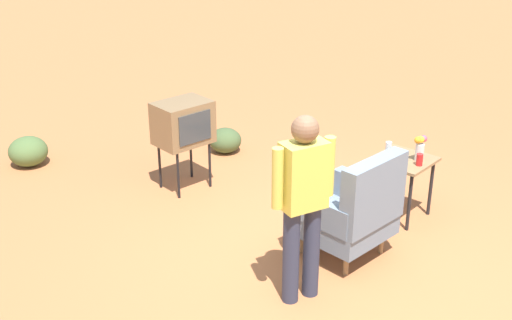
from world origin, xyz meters
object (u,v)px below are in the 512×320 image
Objects in this scene: side_table at (403,167)px; tv_on_stand at (183,123)px; person_standing at (303,198)px; armchair at (352,210)px; soda_can_blue at (403,163)px; flower_vase at (420,147)px; soda_can_red at (420,160)px; bottle_short_clear at (388,151)px.

side_table is 0.63× the size of tv_on_stand.
armchair is at bearing -176.92° from person_standing.
tv_on_stand is at bearing -71.18° from soda_can_blue.
tv_on_stand is 2.57m from flower_vase.
soda_can_blue is (0.23, 0.11, 0.16)m from side_table.
soda_can_red reaches higher than side_table.
soda_can_red is 0.46× the size of flower_vase.
tv_on_stand is at bearing -67.66° from bottle_short_clear.
person_standing is at bearing 7.26° from bottle_short_clear.
person_standing is 1.82m from soda_can_red.
bottle_short_clear is (-0.88, -0.17, 0.26)m from armchair.
bottle_short_clear reaches higher than side_table.
armchair reaches higher than flower_vase.
soda_can_red and soda_can_blue have the same top height.
armchair is 5.30× the size of bottle_short_clear.
soda_can_red is (-0.10, 0.30, -0.04)m from bottle_short_clear.
person_standing is 6.19× the size of flower_vase.
flower_vase is at bearing -149.93° from soda_can_red.
side_table is at bearing 114.77° from tv_on_stand.
flower_vase is at bearing 114.54° from tv_on_stand.
flower_vase is (-0.05, 0.14, 0.25)m from side_table.
flower_vase is (-0.21, 0.24, 0.05)m from bottle_short_clear.
armchair is 4.00× the size of flower_vase.
armchair is at bearing 89.51° from tv_on_stand.
armchair is 2.29m from tv_on_stand.
person_standing is at bearing 3.56° from side_table.
side_table is 1.90m from person_standing.
flower_vase is (-1.07, 2.34, 0.02)m from tv_on_stand.
soda_can_red is at bearing 75.43° from side_table.
tv_on_stand is 2.46m from person_standing.
soda_can_blue is (-0.81, 0.04, 0.22)m from armchair.
soda_can_blue is at bearing -179.78° from person_standing.
flower_vase reaches higher than soda_can_red.
armchair is 0.83m from soda_can_blue.
person_standing is 1.72m from bottle_short_clear.
armchair is 0.93m from person_standing.
bottle_short_clear is at bearing -172.74° from person_standing.
soda_can_red is (-0.98, 0.13, 0.22)m from armchair.
soda_can_blue reaches higher than side_table.
armchair reaches higher than soda_can_red.
armchair is 8.69× the size of soda_can_red.
soda_can_red is at bearing 108.44° from bottle_short_clear.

